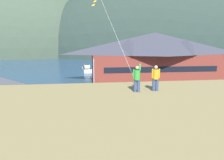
# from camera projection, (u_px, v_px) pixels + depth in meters

# --- Properties ---
(ground_plane) EXTENTS (600.00, 600.00, 0.00)m
(ground_plane) POSITION_uv_depth(u_px,v_px,m) (122.00, 122.00, 23.53)
(ground_plane) COLOR #66604C
(parking_lot_pad) EXTENTS (40.00, 20.00, 0.10)m
(parking_lot_pad) POSITION_uv_depth(u_px,v_px,m) (116.00, 107.00, 28.40)
(parking_lot_pad) COLOR gray
(parking_lot_pad) RESTS_ON ground
(bay_water) EXTENTS (360.00, 84.00, 0.03)m
(bay_water) POSITION_uv_depth(u_px,v_px,m) (96.00, 64.00, 81.99)
(bay_water) COLOR navy
(bay_water) RESTS_ON ground
(far_hill_west_ridge) EXTENTS (85.14, 56.58, 89.19)m
(far_hill_west_ridge) POSITION_uv_depth(u_px,v_px,m) (10.00, 55.00, 135.52)
(far_hill_west_ridge) COLOR #42513D
(far_hill_west_ridge) RESTS_ON ground
(far_hill_east_peak) EXTENTS (119.91, 68.58, 86.06)m
(far_hill_east_peak) POSITION_uv_depth(u_px,v_px,m) (18.00, 55.00, 131.45)
(far_hill_east_peak) COLOR #42513D
(far_hill_east_peak) RESTS_ON ground
(far_hill_center_saddle) EXTENTS (146.17, 75.01, 94.98)m
(far_hill_center_saddle) POSITION_uv_depth(u_px,v_px,m) (153.00, 55.00, 135.32)
(far_hill_center_saddle) COLOR #2D3D33
(far_hill_center_saddle) RESTS_ON ground
(far_hill_far_shoulder) EXTENTS (100.97, 50.85, 89.59)m
(far_hill_far_shoulder) POSITION_uv_depth(u_px,v_px,m) (163.00, 55.00, 136.58)
(far_hill_far_shoulder) COLOR #3D4C38
(far_hill_far_shoulder) RESTS_ON ground
(harbor_lodge) EXTENTS (29.62, 11.90, 10.92)m
(harbor_lodge) POSITION_uv_depth(u_px,v_px,m) (154.00, 56.00, 46.22)
(harbor_lodge) COLOR brown
(harbor_lodge) RESTS_ON ground
(wharf_dock) EXTENTS (3.20, 13.89, 0.70)m
(wharf_dock) POSITION_uv_depth(u_px,v_px,m) (99.00, 72.00, 58.75)
(wharf_dock) COLOR #70604C
(wharf_dock) RESTS_ON ground
(moored_boat_wharfside) EXTENTS (2.71, 7.10, 2.16)m
(moored_boat_wharfside) POSITION_uv_depth(u_px,v_px,m) (87.00, 69.00, 62.21)
(moored_boat_wharfside) COLOR #A8A399
(moored_boat_wharfside) RESTS_ON ground
(moored_boat_outer_mooring) EXTENTS (2.50, 7.61, 2.16)m
(moored_boat_outer_mooring) POSITION_uv_depth(u_px,v_px,m) (113.00, 72.00, 55.76)
(moored_boat_outer_mooring) COLOR #A8A399
(moored_boat_outer_mooring) RESTS_ON ground
(moored_boat_inner_slip) EXTENTS (3.03, 7.38, 2.16)m
(moored_boat_inner_slip) POSITION_uv_depth(u_px,v_px,m) (87.00, 69.00, 61.69)
(moored_boat_inner_slip) COLOR silver
(moored_boat_inner_slip) RESTS_ON ground
(parked_car_mid_row_near) EXTENTS (4.32, 2.30, 1.82)m
(parked_car_mid_row_near) POSITION_uv_depth(u_px,v_px,m) (166.00, 113.00, 23.26)
(parked_car_mid_row_near) COLOR red
(parked_car_mid_row_near) RESTS_ON parking_lot_pad
(parked_car_front_row_end) EXTENTS (4.26, 2.18, 1.82)m
(parked_car_front_row_end) POSITION_uv_depth(u_px,v_px,m) (102.00, 97.00, 29.68)
(parked_car_front_row_end) COLOR #236633
(parked_car_front_row_end) RESTS_ON parking_lot_pad
(parked_car_lone_by_shed) EXTENTS (4.32, 2.30, 1.82)m
(parked_car_lone_by_shed) POSITION_uv_depth(u_px,v_px,m) (214.00, 110.00, 24.31)
(parked_car_lone_by_shed) COLOR slate
(parked_car_lone_by_shed) RESTS_ON parking_lot_pad
(parked_car_front_row_silver) EXTENTS (4.34, 2.34, 1.82)m
(parked_car_front_row_silver) POSITION_uv_depth(u_px,v_px,m) (32.00, 115.00, 22.72)
(parked_car_front_row_silver) COLOR #9EA3A8
(parked_car_front_row_silver) RESTS_ON parking_lot_pad
(parked_car_back_row_right) EXTENTS (4.30, 2.25, 1.82)m
(parked_car_back_row_right) POSITION_uv_depth(u_px,v_px,m) (101.00, 112.00, 23.69)
(parked_car_back_row_right) COLOR navy
(parked_car_back_row_right) RESTS_ON parking_lot_pad
(parking_light_pole) EXTENTS (0.24, 0.78, 6.22)m
(parking_light_pole) POSITION_uv_depth(u_px,v_px,m) (94.00, 75.00, 32.78)
(parking_light_pole) COLOR #ADADB2
(parking_light_pole) RESTS_ON parking_lot_pad
(person_kite_flyer) EXTENTS (0.60, 0.62, 1.86)m
(person_kite_flyer) POSITION_uv_depth(u_px,v_px,m) (137.00, 78.00, 13.52)
(person_kite_flyer) COLOR #384770
(person_kite_flyer) RESTS_ON grassy_hill_foreground
(person_companion) EXTENTS (0.54, 0.40, 1.74)m
(person_companion) POSITION_uv_depth(u_px,v_px,m) (156.00, 77.00, 13.82)
(person_companion) COLOR #384770
(person_companion) RESTS_ON grassy_hill_foreground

